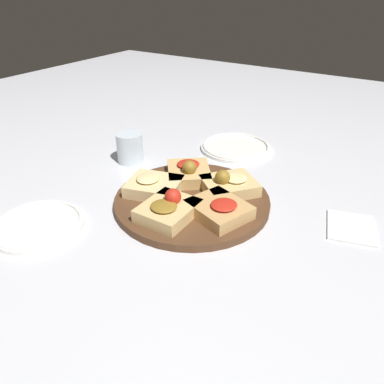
% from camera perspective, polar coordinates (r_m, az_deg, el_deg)
% --- Properties ---
extents(ground_plane, '(3.00, 3.00, 0.00)m').
position_cam_1_polar(ground_plane, '(0.89, 0.00, -1.81)').
color(ground_plane, silver).
extents(serving_board, '(0.37, 0.37, 0.02)m').
position_cam_1_polar(serving_board, '(0.89, 0.00, -1.31)').
color(serving_board, '#51331E').
rests_on(serving_board, ground_plane).
extents(focaccia_slice_0, '(0.16, 0.16, 0.06)m').
position_cam_1_polar(focaccia_slice_0, '(0.90, 5.65, 1.18)').
color(focaccia_slice_0, '#DBB775').
rests_on(focaccia_slice_0, serving_board).
extents(focaccia_slice_1, '(0.16, 0.16, 0.06)m').
position_cam_1_polar(focaccia_slice_1, '(0.95, -0.50, 3.04)').
color(focaccia_slice_1, tan).
rests_on(focaccia_slice_1, serving_board).
extents(focaccia_slice_2, '(0.13, 0.15, 0.04)m').
position_cam_1_polar(focaccia_slice_2, '(0.90, -5.84, 0.96)').
color(focaccia_slice_2, '#E5C689').
rests_on(focaccia_slice_2, serving_board).
extents(focaccia_slice_3, '(0.12, 0.11, 0.06)m').
position_cam_1_polar(focaccia_slice_3, '(0.81, -3.57, -2.58)').
color(focaccia_slice_3, '#DBB775').
rests_on(focaccia_slice_3, serving_board).
extents(focaccia_slice_4, '(0.14, 0.15, 0.04)m').
position_cam_1_polar(focaccia_slice_4, '(0.81, 4.17, -2.60)').
color(focaccia_slice_4, tan).
rests_on(focaccia_slice_4, serving_board).
extents(plate_left, '(0.19, 0.19, 0.02)m').
position_cam_1_polar(plate_left, '(0.87, -22.36, -4.64)').
color(plate_left, white).
rests_on(plate_left, ground_plane).
extents(plate_right, '(0.22, 0.22, 0.02)m').
position_cam_1_polar(plate_right, '(1.18, 6.68, 6.84)').
color(plate_right, white).
rests_on(plate_right, ground_plane).
extents(water_glass, '(0.08, 0.08, 0.09)m').
position_cam_1_polar(water_glass, '(1.09, -9.44, 6.68)').
color(water_glass, silver).
rests_on(water_glass, ground_plane).
extents(napkin_stack, '(0.13, 0.12, 0.01)m').
position_cam_1_polar(napkin_stack, '(0.87, 23.09, -4.88)').
color(napkin_stack, white).
rests_on(napkin_stack, ground_plane).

